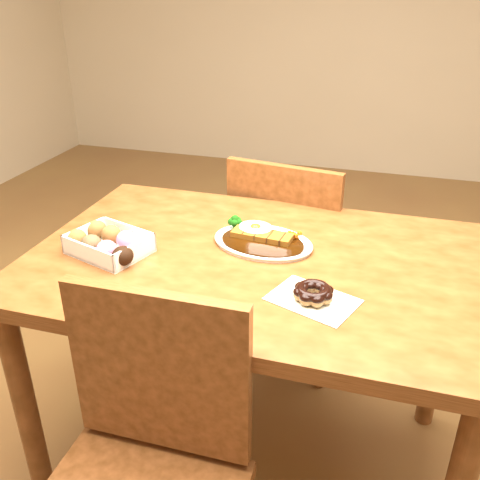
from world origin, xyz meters
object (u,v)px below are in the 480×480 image
(table, at_px, (255,289))
(donut_box, at_px, (107,243))
(pon_de_ring, at_px, (313,293))
(chair_far, at_px, (292,256))
(katsu_curry_plate, at_px, (262,239))

(table, distance_m, donut_box, 0.42)
(pon_de_ring, bearing_deg, chair_far, 104.46)
(table, xyz_separation_m, donut_box, (-0.39, -0.09, 0.13))
(pon_de_ring, bearing_deg, katsu_curry_plate, 127.13)
(katsu_curry_plate, height_order, donut_box, donut_box)
(donut_box, height_order, pon_de_ring, donut_box)
(pon_de_ring, bearing_deg, table, 138.13)
(chair_far, xyz_separation_m, pon_de_ring, (0.18, -0.70, 0.29))
(table, height_order, chair_far, chair_far)
(katsu_curry_plate, xyz_separation_m, pon_de_ring, (0.19, -0.25, 0.01))
(table, relative_size, pon_de_ring, 5.26)
(chair_far, distance_m, pon_de_ring, 0.78)
(table, relative_size, donut_box, 4.99)
(katsu_curry_plate, xyz_separation_m, donut_box, (-0.39, -0.17, 0.01))
(katsu_curry_plate, bearing_deg, pon_de_ring, -52.87)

